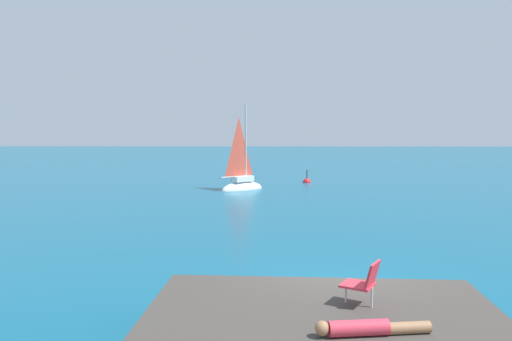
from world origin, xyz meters
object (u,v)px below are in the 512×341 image
object	(u,v)px
sailboat_near	(242,185)
marker_buoy	(307,182)
beach_chair	(364,281)
person_sunbather	(367,328)

from	to	relation	value
sailboat_near	marker_buoy	bearing A→B (deg)	3.07
beach_chair	person_sunbather	bearing A→B (deg)	110.99
person_sunbather	beach_chair	bearing A→B (deg)	74.08
beach_chair	marker_buoy	distance (m)	25.10
beach_chair	marker_buoy	bearing A→B (deg)	-62.79
person_sunbather	marker_buoy	xyz separation A→B (m)	(1.49, 26.26, -0.84)
sailboat_near	marker_buoy	world-z (taller)	sailboat_near
sailboat_near	marker_buoy	xyz separation A→B (m)	(4.23, 3.89, -0.29)
marker_buoy	sailboat_near	bearing A→B (deg)	-137.43
marker_buoy	person_sunbather	bearing A→B (deg)	-93.25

